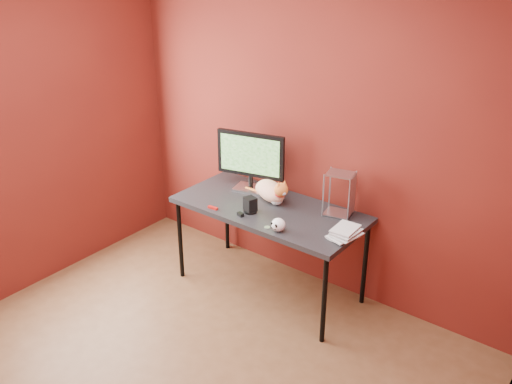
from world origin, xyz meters
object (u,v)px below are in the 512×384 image
Objects in this scene: cat at (271,191)px; speaker at (250,205)px; skull_mug at (278,225)px; desk at (269,213)px; book_stack at (341,180)px; monitor at (251,159)px.

speaker is (0.00, -0.26, -0.02)m from cat.
cat is 4.63× the size of skull_mug.
cat reaches higher than desk.
book_stack is (0.63, -0.05, 0.47)m from desk.
monitor is at bearing 145.49° from speaker.
cat is at bearing 142.92° from skull_mug.
monitor reaches higher than speaker.
book_stack is (0.70, -0.15, 0.34)m from cat.
book_stack reaches higher than skull_mug.
monitor is 1.17× the size of cat.
skull_mug is 0.56m from book_stack.
speaker is at bearing -66.51° from monitor.
book_stack is at bearing 26.96° from speaker.
desk is 3.12× the size of cat.
cat is at bearing 167.67° from book_stack.
desk is at bearing 84.95° from speaker.
speaker is (0.25, -0.32, -0.22)m from monitor.
monitor is at bearing 167.42° from book_stack.
cat reaches higher than speaker.
desk is 0.48m from monitor.
cat is 0.79m from book_stack.
speaker is 0.15× the size of book_stack.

